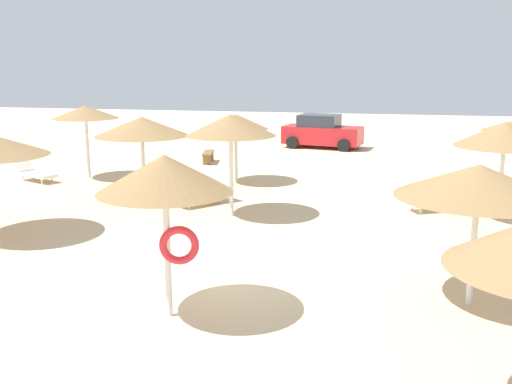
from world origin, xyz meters
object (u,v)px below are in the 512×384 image
Objects in this scene: parasol_6 at (165,176)px; lounger_0 at (438,200)px; lounger_1 at (205,195)px; lounger_2 at (35,173)px; parasol_1 at (231,125)px; parasol_2 at (85,112)px; bench_0 at (208,155)px; parasol_3 at (479,181)px; parasol_9 at (236,122)px; parked_car at (322,132)px; parasol_0 at (505,134)px; parasol_8 at (142,127)px.

parasol_6 is 10.63m from lounger_0.
lounger_1 is 0.96× the size of lounger_2.
parasol_2 is at bearing 146.98° from parasol_1.
bench_0 is (-3.91, 15.70, -2.21)m from parasol_6.
parasol_9 is at bearing 124.66° from parasol_3.
parasol_6 is 1.14× the size of parasol_9.
parasol_1 is 0.70× the size of parked_car.
parasol_9 is 7.85m from lounger_2.
parasol_2 is at bearing 150.43° from lounger_1.
parasol_0 is 1.00× the size of parasol_2.
parasol_0 is 2.75m from lounger_0.
parasol_6 is at bearing -84.89° from parasol_1.
lounger_0 is (9.36, 0.32, -2.06)m from parasol_8.
bench_0 is at bearing 105.69° from lounger_1.
lounger_0 is (5.36, 8.90, -2.24)m from parasol_6.
lounger_2 is (-9.14, 10.39, -2.23)m from parasol_6.
parasol_8 is at bearing -109.68° from parked_car.
parasol_0 is 1.43× the size of lounger_2.
parasol_0 is 9.01m from lounger_1.
bench_0 is at bearing 50.69° from parasol_2.
parasol_3 is (12.74, -9.74, -0.18)m from parasol_2.
lounger_0 is at bearing 17.97° from parasol_1.
parasol_2 is 6.85m from lounger_1.
parasol_1 is 4.88m from parasol_9.
parasol_6 is 0.69× the size of parked_car.
lounger_0 is at bearing 58.94° from parasol_6.
lounger_1 is (-7.11, 6.54, -2.04)m from parasol_3.
parasol_0 reaches higher than parked_car.
parasol_8 reaches higher than lounger_1.
parasol_9 is at bearing 158.14° from lounger_0.
parasol_9 is at bearing 102.17° from parasol_1.
parasol_8 reaches higher than parked_car.
lounger_1 is at bearing 133.70° from parasol_1.
parasol_8 is at bearing 177.97° from parasol_0.
bench_0 is (3.53, 4.31, -2.19)m from parasol_2.
parasol_8 is 3.92m from parasol_9.
parked_car reaches higher than lounger_0.
lounger_2 is (-1.71, -1.00, -2.21)m from parasol_2.
parasol_0 is 14.72m from parked_car.
parasol_0 reaches higher than bench_0.
parasol_1 reaches higher than parasol_6.
parasol_1 is 1.58× the size of lounger_1.
parked_car is at bearing 79.81° from lounger_1.
parasol_9 is (-1.65, 11.71, -0.29)m from parasol_6.
parasol_8 reaches higher than lounger_0.
parasol_9 is at bearing 3.20° from parasol_2.
parasol_1 reaches higher than parasol_3.
lounger_0 is (7.01, -2.81, -1.96)m from parasol_9.
parasol_8 is 0.72× the size of parked_car.
parasol_1 is at bearing -25.63° from parasol_8.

